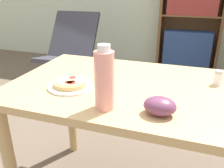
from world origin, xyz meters
The scene contains 7 objects.
dining_table centered at (-0.05, -0.04, 0.65)m, with size 1.37×0.76×0.75m.
pizza_on_plate centered at (-0.41, -0.17, 0.76)m, with size 0.21×0.21×0.04m.
grape_bunch centered at (0.02, -0.28, 0.78)m, with size 0.12×0.10×0.07m.
drink_bottle centered at (-0.19, -0.30, 0.87)m, with size 0.08×0.08×0.25m.
salt_shaker centered at (0.24, 0.09, 0.78)m, with size 0.04×0.04×0.07m.
lounge_chair_near centered at (-1.32, 1.45, 0.29)m, with size 0.61×0.79×0.88m.
bookshelf centered at (0.05, 2.45, 0.73)m, with size 0.83×0.29×1.61m.
Camera 1 is at (0.10, -1.07, 1.20)m, focal length 38.00 mm.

